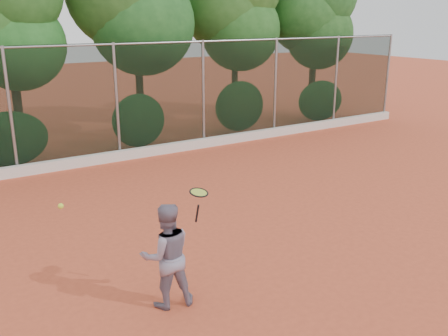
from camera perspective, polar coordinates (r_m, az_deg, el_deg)
ground at (r=9.92m, az=3.13°, el=-8.37°), size 80.00×80.00×0.00m
concrete_curb at (r=15.58m, az=-11.55°, el=1.44°), size 24.00×0.20×0.30m
tennis_player at (r=7.60m, az=-6.58°, el=-9.90°), size 0.90×0.77×1.64m
chainlink_fence at (r=15.38m, az=-12.18°, el=7.73°), size 24.09×0.09×3.50m
foliage_backdrop at (r=16.91m, az=-17.03°, el=16.86°), size 23.70×3.63×7.55m
tennis_racket at (r=7.31m, az=-2.91°, el=-3.10°), size 0.36×0.36×0.54m
tennis_ball_in_flight at (r=6.77m, az=-18.16°, el=-4.15°), size 0.07×0.07×0.07m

